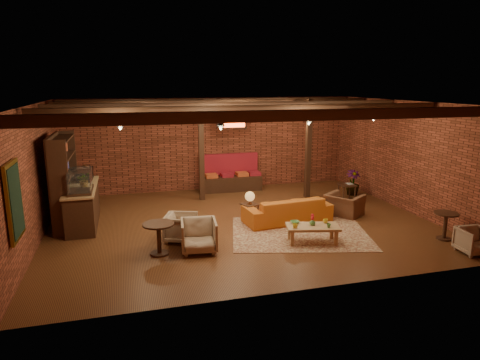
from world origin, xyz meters
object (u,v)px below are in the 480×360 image
object	(u,v)px
coffee_table	(312,227)
round_table_left	(159,233)
side_table_lamp	(250,199)
armchair_b	(199,234)
armchair_far	(474,240)
plant_tall	(354,158)
armchair_right	(344,201)
round_table_right	(446,222)
sofa	(287,210)
armchair_a	(181,226)
side_table_book	(347,186)

from	to	relation	value
coffee_table	round_table_left	bearing A→B (deg)	176.27
side_table_lamp	armchair_b	world-z (taller)	side_table_lamp
armchair_b	armchair_far	size ratio (longest dim) A/B	1.26
armchair_b	plant_tall	bearing A→B (deg)	37.53
armchair_right	round_table_right	xyz separation A→B (m)	(1.41, -2.36, 0.03)
coffee_table	plant_tall	world-z (taller)	plant_tall
sofa	armchair_a	xyz separation A→B (m)	(-2.97, -0.67, 0.02)
coffee_table	armchair_right	distance (m)	2.47
plant_tall	sofa	bearing A→B (deg)	-146.39
round_table_left	armchair_a	xyz separation A→B (m)	(0.57, 0.70, -0.12)
armchair_a	armchair_right	size ratio (longest dim) A/B	0.77
round_table_right	plant_tall	xyz separation A→B (m)	(0.00, 4.36, 0.82)
coffee_table	armchair_b	xyz separation A→B (m)	(-2.67, 0.17, 0.03)
side_table_lamp	round_table_left	size ratio (longest dim) A/B	1.18
side_table_lamp	round_table_right	bearing A→B (deg)	-31.33
side_table_lamp	side_table_book	xyz separation A→B (m)	(3.59, 1.21, -0.15)
armchair_b	armchair_far	distance (m)	6.10
armchair_a	coffee_table	bearing A→B (deg)	-87.11
side_table_lamp	round_table_left	distance (m)	3.06
round_table_right	sofa	bearing A→B (deg)	144.83
sofa	armchair_a	distance (m)	3.05
round_table_left	plant_tall	xyz separation A→B (m)	(6.73, 3.48, 0.78)
sofa	round_table_right	distance (m)	3.89
sofa	round_table_right	size ratio (longest dim) A/B	3.52
coffee_table	side_table_lamp	distance (m)	2.14
side_table_lamp	armchair_far	size ratio (longest dim) A/B	1.33
round_table_left	round_table_right	size ratio (longest dim) A/B	1.07
side_table_lamp	round_table_right	distance (m)	4.87
armchair_far	plant_tall	distance (m)	5.34
side_table_lamp	round_table_left	world-z (taller)	side_table_lamp
armchair_b	coffee_table	bearing A→B (deg)	2.70
round_table_left	round_table_right	xyz separation A→B (m)	(6.73, -0.88, -0.04)
sofa	side_table_book	xyz separation A→B (m)	(2.62, 1.50, 0.15)
side_table_lamp	round_table_right	world-z (taller)	side_table_lamp
round_table_left	plant_tall	distance (m)	7.61
armchair_a	armchair_far	world-z (taller)	armchair_a
armchair_b	armchair_far	xyz separation A→B (m)	(5.85, -1.72, -0.08)
sofa	round_table_left	bearing A→B (deg)	15.18
round_table_right	armchair_far	size ratio (longest dim) A/B	1.05
sofa	plant_tall	distance (m)	3.93
round_table_right	armchair_a	bearing A→B (deg)	165.65
armchair_a	armchair_far	distance (m)	6.64
round_table_left	side_table_book	bearing A→B (deg)	24.92
round_table_right	plant_tall	bearing A→B (deg)	90.00
armchair_b	armchair_far	world-z (taller)	armchair_b
armchair_right	side_table_book	bearing A→B (deg)	-65.83
round_table_left	armchair_a	world-z (taller)	armchair_a
round_table_right	side_table_book	bearing A→B (deg)	98.54
armchair_a	armchair_far	size ratio (longest dim) A/B	1.14
coffee_table	armchair_right	xyz separation A→B (m)	(1.78, 1.71, 0.04)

